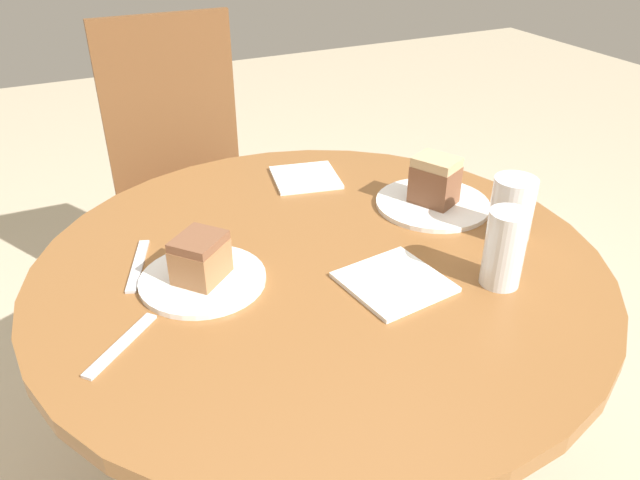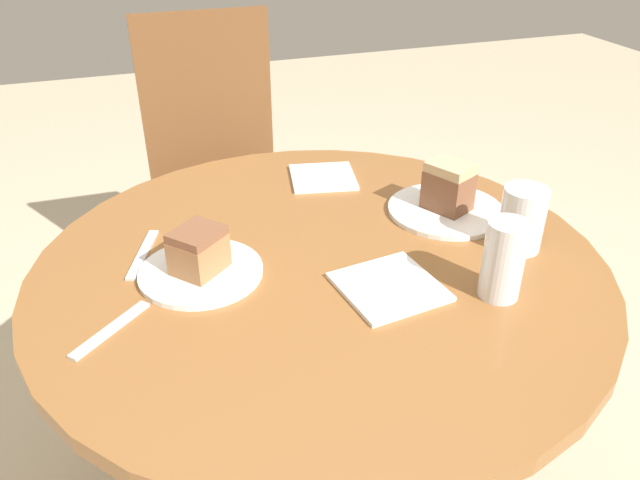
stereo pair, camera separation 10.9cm
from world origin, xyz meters
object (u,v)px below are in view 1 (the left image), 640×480
Objects in this scene: plate_near at (203,280)px; plate_far at (433,204)px; cake_slice_far at (435,180)px; cake_slice_near at (200,258)px; glass_lemonade at (504,252)px; glass_water at (511,211)px; chair at (189,188)px.

plate_far is (0.51, 0.06, 0.00)m from plate_near.
cake_slice_far reaches higher than plate_far.
cake_slice_near is at bearing -90.00° from plate_near.
glass_lemonade is (0.45, -0.22, 0.01)m from cake_slice_near.
glass_water is (0.56, -0.10, 0.00)m from cake_slice_near.
chair is at bearing 77.70° from plate_near.
chair is at bearing 112.50° from glass_water.
glass_lemonade reaches higher than cake_slice_far.
cake_slice_near is 0.82× the size of glass_lemonade.
plate_near is at bearing -172.95° from cake_slice_far.
plate_far is at bearing 109.18° from glass_water.
chair is 0.87m from plate_near.
chair reaches higher than cake_slice_far.
glass_water is at bearing 44.93° from glass_lemonade.
cake_slice_far is (0.00, -0.00, 0.05)m from plate_far.
glass_lemonade is 0.17m from glass_water.
glass_water is (0.38, -0.93, 0.27)m from chair.
plate_far is at bearing 77.91° from glass_lemonade.
cake_slice_near is 0.57m from glass_water.
cake_slice_far is 0.17m from glass_water.
glass_water reaches higher than cake_slice_near.
chair reaches higher than cake_slice_near.
plate_far is 0.18m from glass_water.
chair reaches higher than glass_water.
glass_lemonade is at bearing -102.09° from plate_far.
plate_near is 1.99× the size of cake_slice_far.
glass_water reaches higher than cake_slice_far.
plate_near is 0.91× the size of plate_far.
chair is 9.14× the size of cake_slice_far.
cake_slice_near is at bearing 154.04° from glass_lemonade.
chair is 0.87m from cake_slice_far.
plate_far is 1.74× the size of glass_lemonade.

